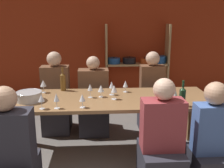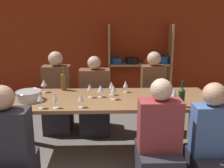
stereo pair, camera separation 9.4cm
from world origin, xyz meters
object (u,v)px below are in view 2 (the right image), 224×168
at_px(dining_table, 112,105).
at_px(wine_glass_red_b, 209,90).
at_px(wine_glass_red_a, 55,97).
at_px(wine_glass_white_d, 126,84).
at_px(wine_glass_white_a, 41,98).
at_px(wine_glass_empty_a, 114,89).
at_px(wine_glass_white_e, 112,85).
at_px(shelf_unit, 140,75).
at_px(wine_bottle_dark, 64,81).
at_px(wine_glass_white_c, 101,89).
at_px(person_far_b, 153,102).
at_px(wine_glass_empty_c, 81,98).
at_px(person_near_c, 209,151).
at_px(wine_glass_empty_b, 44,83).
at_px(wine_glass_red_c, 174,93).
at_px(wine_bottle_green, 182,97).
at_px(person_near_a, 9,160).
at_px(person_far_a, 58,102).
at_px(mixing_bowl, 29,95).
at_px(person_near_b, 159,153).
at_px(wine_glass_white_b, 90,88).

bearing_deg(dining_table, wine_glass_red_b, -2.54).
relative_size(wine_glass_red_a, wine_glass_white_d, 1.10).
bearing_deg(wine_glass_red_b, wine_glass_white_a, -171.41).
distance_m(wine_glass_empty_a, wine_glass_white_e, 0.19).
xyz_separation_m(shelf_unit, wine_bottle_dark, (-1.27, -1.68, 0.31)).
distance_m(wine_bottle_dark, wine_glass_white_a, 0.74).
bearing_deg(wine_glass_white_d, wine_glass_white_a, -148.84).
relative_size(wine_glass_white_c, person_far_b, 0.12).
xyz_separation_m(shelf_unit, wine_glass_empty_c, (-0.98, -2.39, 0.29)).
bearing_deg(wine_glass_red_b, person_near_c, -108.23).
distance_m(wine_glass_empty_b, wine_glass_red_b, 2.09).
bearing_deg(wine_bottle_dark, wine_glass_white_a, -101.44).
bearing_deg(wine_glass_red_c, wine_glass_white_c, 162.04).
xyz_separation_m(wine_bottle_green, person_near_a, (-1.78, -0.46, -0.48)).
relative_size(wine_glass_red_a, wine_glass_white_c, 1.12).
height_order(wine_glass_white_c, person_far_a, person_far_a).
relative_size(wine_glass_empty_b, wine_glass_white_c, 1.11).
height_order(wine_bottle_dark, person_far_a, person_far_a).
xyz_separation_m(mixing_bowl, wine_glass_white_d, (1.18, 0.30, 0.05)).
xyz_separation_m(person_far_a, person_near_c, (1.78, -1.54, -0.03)).
relative_size(wine_glass_white_a, wine_glass_white_e, 0.92).
height_order(mixing_bowl, wine_glass_empty_a, wine_glass_empty_a).
relative_size(wine_glass_empty_c, wine_glass_red_c, 0.84).
bearing_deg(person_far_a, wine_glass_white_a, 91.26).
distance_m(wine_glass_red_a, person_near_b, 1.23).
xyz_separation_m(wine_glass_white_c, person_far_b, (0.79, 0.71, -0.42)).
bearing_deg(wine_glass_red_c, wine_glass_empty_c, -174.52).
distance_m(wine_glass_empty_c, wine_glass_white_e, 0.58).
relative_size(wine_glass_red_b, person_near_b, 0.12).
height_order(wine_glass_white_c, person_far_b, person_far_b).
bearing_deg(wine_glass_white_c, wine_glass_red_b, -4.06).
bearing_deg(mixing_bowl, wine_glass_white_d, 14.24).
xyz_separation_m(wine_glass_white_c, person_near_a, (-0.88, -0.85, -0.47)).
bearing_deg(wine_glass_red_c, wine_glass_white_a, -175.51).
relative_size(wine_glass_red_a, wine_glass_red_b, 1.15).
bearing_deg(wine_glass_white_c, wine_glass_empty_a, -32.47).
distance_m(shelf_unit, wine_glass_empty_b, 2.36).
relative_size(wine_glass_red_b, wine_glass_white_b, 0.86).
height_order(wine_glass_empty_a, person_near_b, person_near_b).
xyz_separation_m(wine_bottle_green, wine_glass_empty_c, (-1.11, 0.01, -0.01)).
bearing_deg(person_far_a, wine_glass_white_d, 150.04).
bearing_deg(person_near_c, mixing_bowl, 161.47).
height_order(wine_glass_white_a, wine_glass_white_e, wine_glass_white_e).
bearing_deg(wine_glass_white_e, wine_glass_empty_a, -84.47).
relative_size(shelf_unit, wine_bottle_green, 5.47).
relative_size(mixing_bowl, wine_glass_red_a, 1.80).
height_order(wine_glass_red_b, wine_glass_red_c, wine_glass_red_c).
bearing_deg(wine_glass_red_a, wine_glass_white_b, 46.36).
bearing_deg(person_far_a, person_near_c, 139.18).
height_order(dining_table, wine_glass_empty_b, wine_glass_empty_b).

